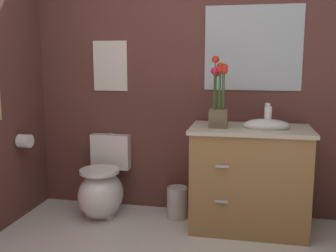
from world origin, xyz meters
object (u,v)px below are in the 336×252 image
at_px(vanity_cabinet, 249,177).
at_px(trash_bin, 177,202).
at_px(soap_bottle, 268,117).
at_px(flower_vase, 219,101).
at_px(wall_poster, 110,66).
at_px(toilet, 103,188).
at_px(toilet_paper_roll, 25,141).
at_px(wall_mirror, 253,48).

distance_m(vanity_cabinet, trash_bin, 0.67).
bearing_deg(soap_bottle, trash_bin, 171.36).
distance_m(flower_vase, wall_poster, 1.09).
xyz_separation_m(soap_bottle, wall_poster, (-1.38, 0.31, 0.38)).
distance_m(toilet, toilet_paper_roll, 0.77).
height_order(toilet, flower_vase, flower_vase).
bearing_deg(trash_bin, toilet, -174.47).
xyz_separation_m(soap_bottle, wall_mirror, (-0.13, 0.31, 0.53)).
bearing_deg(flower_vase, wall_mirror, 54.31).
bearing_deg(wall_poster, toilet_paper_roll, -142.60).
bearing_deg(trash_bin, toilet_paper_roll, -168.37).
distance_m(toilet, wall_mirror, 1.76).
height_order(vanity_cabinet, toilet_paper_roll, vanity_cabinet).
distance_m(toilet, wall_poster, 1.09).
bearing_deg(trash_bin, wall_poster, 162.70).
bearing_deg(vanity_cabinet, toilet_paper_roll, -174.79).
height_order(flower_vase, toilet_paper_roll, flower_vase).
bearing_deg(soap_bottle, toilet_paper_roll, -175.68).
distance_m(vanity_cabinet, wall_poster, 1.56).
bearing_deg(trash_bin, vanity_cabinet, -8.51).
relative_size(soap_bottle, toilet_paper_roll, 1.76).
distance_m(toilet, vanity_cabinet, 1.27).
relative_size(wall_mirror, toilet_paper_roll, 7.27).
relative_size(wall_poster, toilet_paper_roll, 4.05).
bearing_deg(vanity_cabinet, wall_poster, 166.83).
bearing_deg(vanity_cabinet, wall_mirror, 90.55).
bearing_deg(toilet, flower_vase, -4.52).
relative_size(vanity_cabinet, flower_vase, 1.82).
relative_size(flower_vase, soap_bottle, 2.87).
bearing_deg(trash_bin, wall_mirror, 18.85).
height_order(toilet, vanity_cabinet, vanity_cabinet).
xyz_separation_m(flower_vase, wall_poster, (-1.00, 0.35, 0.26)).
xyz_separation_m(vanity_cabinet, trash_bin, (-0.60, 0.09, -0.29)).
bearing_deg(wall_poster, vanity_cabinet, -13.17).
height_order(wall_poster, toilet_paper_roll, wall_poster).
xyz_separation_m(trash_bin, wall_mirror, (0.60, 0.20, 1.31)).
xyz_separation_m(soap_bottle, toilet_paper_roll, (-1.99, -0.15, -0.24)).
relative_size(soap_bottle, trash_bin, 0.71).
xyz_separation_m(soap_bottle, trash_bin, (-0.72, 0.11, -0.78)).
xyz_separation_m(toilet, flower_vase, (1.00, -0.08, 0.79)).
relative_size(toilet, toilet_paper_roll, 6.27).
distance_m(wall_mirror, toilet_paper_roll, 2.07).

